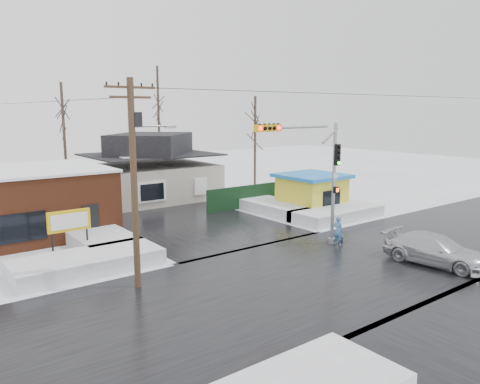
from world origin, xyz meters
TOP-DOWN VIEW (x-y plane):
  - ground at (0.00, 0.00)m, footprint 120.00×120.00m
  - road_ns at (0.00, 0.00)m, footprint 10.00×120.00m
  - road_ew at (0.00, 0.00)m, footprint 120.00×10.00m
  - snowbank_nw at (-9.00, 7.00)m, footprint 7.00×3.00m
  - snowbank_ne at (9.00, 7.00)m, footprint 7.00×3.00m
  - snowbank_nside_w at (-7.00, 12.00)m, footprint 3.00×8.00m
  - snowbank_nside_e at (7.00, 12.00)m, footprint 3.00×8.00m
  - traffic_signal at (2.43, 2.97)m, footprint 6.05×0.68m
  - utility_pole at (-7.93, 3.50)m, footprint 3.15×0.44m
  - brick_building at (-11.00, 15.99)m, footprint 12.20×8.20m
  - marquee_sign at (-9.00, 9.49)m, footprint 2.20×0.21m
  - house at (2.00, 22.00)m, footprint 10.40×8.40m
  - kiosk at (9.50, 9.99)m, footprint 4.60×4.60m
  - fence at (6.50, 14.00)m, footprint 8.00×0.12m
  - tree_far_left at (-4.00, 26.00)m, footprint 3.00×3.00m
  - tree_far_mid at (6.00, 28.00)m, footprint 3.00×3.00m
  - tree_far_right at (12.00, 20.00)m, footprint 3.00×3.00m
  - pedestrian at (4.00, 2.53)m, footprint 0.49×0.67m
  - car at (5.22, -2.76)m, footprint 2.77×5.41m
  - shopping_bag at (4.31, 2.59)m, footprint 0.30×0.17m

SIDE VIEW (x-z plane):
  - ground at x=0.00m, z-range 0.00..0.00m
  - road_ns at x=0.00m, z-range 0.00..0.02m
  - road_ew at x=0.00m, z-range 0.00..0.02m
  - shopping_bag at x=4.31m, z-range 0.00..0.35m
  - snowbank_nw at x=-9.00m, z-range 0.00..0.80m
  - snowbank_ne at x=9.00m, z-range 0.00..0.80m
  - snowbank_nside_w at x=-7.00m, z-range 0.00..0.80m
  - snowbank_nside_e at x=7.00m, z-range 0.00..0.80m
  - car at x=5.22m, z-range 0.00..1.50m
  - pedestrian at x=4.00m, z-range 0.00..1.68m
  - fence at x=6.50m, z-range 0.00..1.80m
  - kiosk at x=9.50m, z-range 0.03..2.90m
  - marquee_sign at x=-9.00m, z-range 0.65..3.20m
  - brick_building at x=-11.00m, z-range 0.01..4.14m
  - house at x=2.00m, z-range -0.26..5.50m
  - traffic_signal at x=2.43m, z-range 1.04..8.04m
  - utility_pole at x=-7.93m, z-range 0.61..9.61m
  - tree_far_right at x=12.00m, z-range 2.66..11.66m
  - tree_far_left at x=-4.00m, z-range 2.95..12.95m
  - tree_far_mid at x=6.00m, z-range 3.54..15.54m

